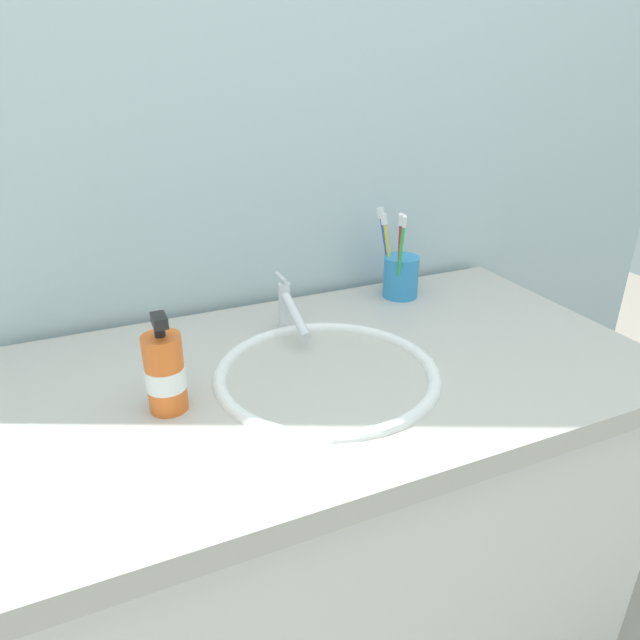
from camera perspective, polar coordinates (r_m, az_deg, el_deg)
tiled_wall_back at (r=1.22m, az=-6.15°, el=19.12°), size 2.34×0.04×2.40m
vanity_counter at (r=1.26m, az=1.03°, el=-20.97°), size 1.14×0.63×0.82m
sink_basin at (r=1.00m, az=0.70°, el=-7.18°), size 0.39×0.39×0.11m
faucet at (r=1.11m, az=-3.17°, el=1.19°), size 0.02×0.15×0.11m
toothbrush_cup at (r=1.30m, az=8.06°, el=4.30°), size 0.08×0.08×0.09m
toothbrush_blue at (r=1.29m, az=6.54°, el=7.41°), size 0.03×0.05×0.19m
toothbrush_red at (r=1.23m, az=7.94°, el=6.75°), size 0.04×0.05×0.20m
toothbrush_yellow at (r=1.28m, az=6.78°, el=7.04°), size 0.03×0.04×0.18m
toothbrush_green at (r=1.22m, az=8.05°, el=6.60°), size 0.03×0.06×0.20m
soap_dispenser at (r=0.89m, az=-15.20°, el=-5.10°), size 0.06×0.06×0.16m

